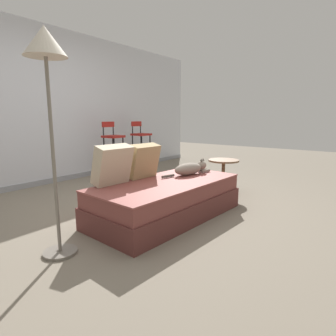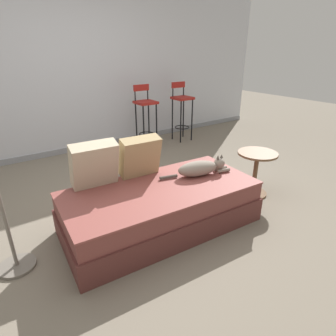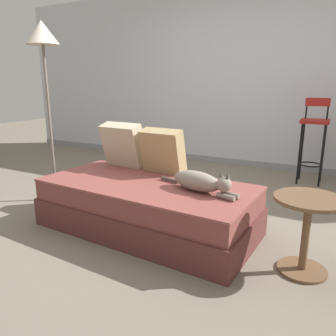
{
  "view_description": "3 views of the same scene",
  "coord_description": "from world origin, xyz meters",
  "px_view_note": "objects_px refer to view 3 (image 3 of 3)",
  "views": [
    {
      "loc": [
        -2.44,
        -2.27,
        1.13
      ],
      "look_at": [
        0.15,
        -0.3,
        0.54
      ],
      "focal_mm": 30.0,
      "sensor_mm": 36.0,
      "label": 1
    },
    {
      "loc": [
        -1.26,
        -2.32,
        1.59
      ],
      "look_at": [
        0.15,
        -0.3,
        0.54
      ],
      "focal_mm": 30.0,
      "sensor_mm": 36.0,
      "label": 2
    },
    {
      "loc": [
        1.36,
        -2.61,
        1.21
      ],
      "look_at": [
        0.15,
        -0.3,
        0.54
      ],
      "focal_mm": 35.0,
      "sensor_mm": 36.0,
      "label": 3
    }
  ],
  "objects_px": {
    "throw_pillow_middle": "(163,151)",
    "bar_stool_near_window": "(314,133)",
    "throw_pillow_corner": "(123,145)",
    "floor_lamp": "(43,51)",
    "couch": "(147,206)",
    "side_table": "(307,224)",
    "cat": "(200,182)"
  },
  "relations": [
    {
      "from": "throw_pillow_middle",
      "to": "bar_stool_near_window",
      "type": "xyz_separation_m",
      "value": [
        1.12,
        1.78,
        0.01
      ]
    },
    {
      "from": "throw_pillow_corner",
      "to": "throw_pillow_middle",
      "type": "relative_size",
      "value": 1.06
    },
    {
      "from": "throw_pillow_corner",
      "to": "floor_lamp",
      "type": "relative_size",
      "value": 0.24
    },
    {
      "from": "throw_pillow_middle",
      "to": "bar_stool_near_window",
      "type": "height_order",
      "value": "bar_stool_near_window"
    },
    {
      "from": "couch",
      "to": "side_table",
      "type": "relative_size",
      "value": 3.58
    },
    {
      "from": "side_table",
      "to": "floor_lamp",
      "type": "relative_size",
      "value": 0.29
    },
    {
      "from": "throw_pillow_corner",
      "to": "throw_pillow_middle",
      "type": "bearing_deg",
      "value": -3.62
    },
    {
      "from": "throw_pillow_corner",
      "to": "bar_stool_near_window",
      "type": "height_order",
      "value": "bar_stool_near_window"
    },
    {
      "from": "throw_pillow_corner",
      "to": "floor_lamp",
      "type": "height_order",
      "value": "floor_lamp"
    },
    {
      "from": "throw_pillow_middle",
      "to": "bar_stool_near_window",
      "type": "distance_m",
      "value": 2.11
    },
    {
      "from": "throw_pillow_middle",
      "to": "side_table",
      "type": "bearing_deg",
      "value": -17.84
    },
    {
      "from": "side_table",
      "to": "floor_lamp",
      "type": "bearing_deg",
      "value": 174.1
    },
    {
      "from": "cat",
      "to": "throw_pillow_middle",
      "type": "bearing_deg",
      "value": 146.41
    },
    {
      "from": "couch",
      "to": "bar_stool_near_window",
      "type": "relative_size",
      "value": 1.78
    },
    {
      "from": "couch",
      "to": "throw_pillow_corner",
      "type": "bearing_deg",
      "value": 142.86
    },
    {
      "from": "throw_pillow_corner",
      "to": "cat",
      "type": "xyz_separation_m",
      "value": [
        0.95,
        -0.36,
        -0.14
      ]
    },
    {
      "from": "throw_pillow_corner",
      "to": "throw_pillow_middle",
      "type": "distance_m",
      "value": 0.45
    },
    {
      "from": "cat",
      "to": "bar_stool_near_window",
      "type": "distance_m",
      "value": 2.21
    },
    {
      "from": "couch",
      "to": "bar_stool_near_window",
      "type": "height_order",
      "value": "bar_stool_near_window"
    },
    {
      "from": "throw_pillow_corner",
      "to": "side_table",
      "type": "height_order",
      "value": "throw_pillow_corner"
    },
    {
      "from": "side_table",
      "to": "throw_pillow_corner",
      "type": "bearing_deg",
      "value": 165.73
    },
    {
      "from": "throw_pillow_middle",
      "to": "floor_lamp",
      "type": "distance_m",
      "value": 1.52
    },
    {
      "from": "throw_pillow_corner",
      "to": "side_table",
      "type": "bearing_deg",
      "value": -14.27
    },
    {
      "from": "couch",
      "to": "side_table",
      "type": "xyz_separation_m",
      "value": [
        1.25,
        -0.08,
        0.13
      ]
    },
    {
      "from": "couch",
      "to": "floor_lamp",
      "type": "height_order",
      "value": "floor_lamp"
    },
    {
      "from": "couch",
      "to": "bar_stool_near_window",
      "type": "bearing_deg",
      "value": 62.56
    },
    {
      "from": "throw_pillow_middle",
      "to": "cat",
      "type": "height_order",
      "value": "throw_pillow_middle"
    },
    {
      "from": "cat",
      "to": "bar_stool_near_window",
      "type": "xyz_separation_m",
      "value": [
        0.62,
        2.12,
        0.14
      ]
    },
    {
      "from": "throw_pillow_corner",
      "to": "bar_stool_near_window",
      "type": "relative_size",
      "value": 0.42
    },
    {
      "from": "bar_stool_near_window",
      "to": "throw_pillow_middle",
      "type": "bearing_deg",
      "value": -122.19
    },
    {
      "from": "throw_pillow_middle",
      "to": "floor_lamp",
      "type": "relative_size",
      "value": 0.23
    },
    {
      "from": "couch",
      "to": "bar_stool_near_window",
      "type": "xyz_separation_m",
      "value": [
        1.1,
        2.11,
        0.42
      ]
    }
  ]
}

